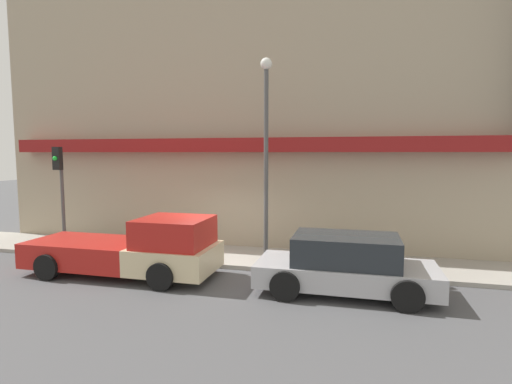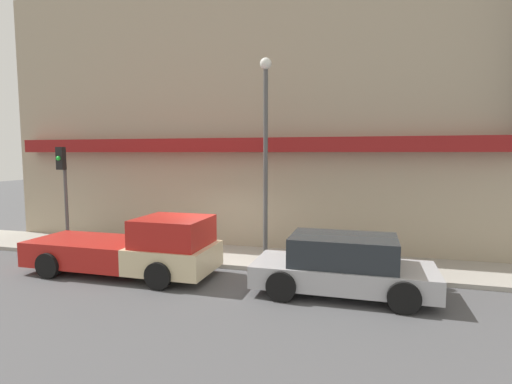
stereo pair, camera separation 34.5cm
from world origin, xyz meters
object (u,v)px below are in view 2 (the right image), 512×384
pickup_truck (134,249)px  fire_hydrant (199,248)px  parked_car (343,266)px  traffic_light (64,179)px  street_lamp (266,139)px

pickup_truck → fire_hydrant: (1.24, 1.91, -0.35)m
parked_car → traffic_light: traffic_light is taller
pickup_truck → street_lamp: 5.14m
pickup_truck → fire_hydrant: 2.30m
street_lamp → traffic_light: bearing=-178.8°
parked_car → pickup_truck: bearing=178.1°
fire_hydrant → traffic_light: (-5.08, -0.26, 2.23)m
pickup_truck → parked_car: (6.06, 0.00, -0.04)m
street_lamp → parked_car: bearing=-35.7°
parked_car → fire_hydrant: size_ratio=7.47×
pickup_truck → traffic_light: (-3.85, 1.64, 1.88)m
street_lamp → traffic_light: size_ratio=1.72×
street_lamp → traffic_light: street_lamp is taller
pickup_truck → fire_hydrant: pickup_truck is taller
fire_hydrant → street_lamp: 4.27m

